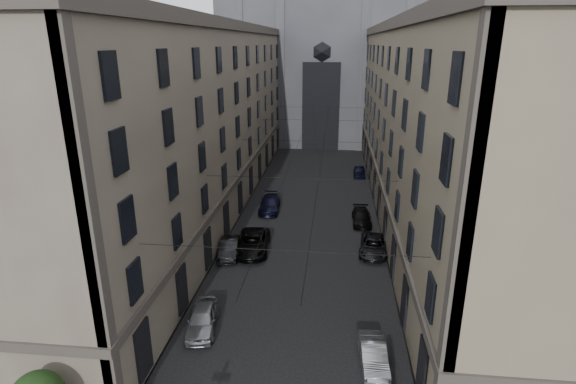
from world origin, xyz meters
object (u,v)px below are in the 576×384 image
(car_left_midnear, at_px, (229,248))
(car_left_far, at_px, (270,204))
(car_left_midfar, at_px, (253,243))
(car_right_midnear, at_px, (373,246))
(car_right_far, at_px, (359,171))
(car_right_near, at_px, (373,355))
(car_right_midfar, at_px, (362,217))
(car_left_near, at_px, (202,319))
(gothic_tower, at_px, (324,37))

(car_left_midnear, xyz_separation_m, car_left_far, (1.82, 10.82, 0.04))
(car_left_midfar, xyz_separation_m, car_right_midnear, (10.14, 0.70, -0.12))
(car_left_far, distance_m, car_right_midnear, 13.62)
(car_right_midnear, height_order, car_right_far, car_right_midnear)
(car_right_near, bearing_deg, car_left_midnear, 128.19)
(car_left_midfar, xyz_separation_m, car_right_midfar, (9.48, 7.23, -0.14))
(car_left_near, bearing_deg, car_right_midnear, 38.40)
(car_left_midfar, xyz_separation_m, car_left_far, (0.00, 9.78, -0.05))
(car_right_midnear, bearing_deg, car_left_midfar, -169.76)
(car_right_near, distance_m, car_right_midfar, 20.58)
(car_left_near, relative_size, car_left_far, 0.86)
(car_left_midnear, relative_size, car_right_near, 1.07)
(car_left_near, distance_m, car_right_far, 36.64)
(car_left_midnear, height_order, car_right_far, car_left_midnear)
(car_left_midnear, height_order, car_right_midfar, car_left_midnear)
(car_left_midnear, bearing_deg, car_right_far, 57.02)
(car_left_midnear, relative_size, car_left_far, 0.83)
(car_left_midnear, height_order, car_left_midfar, car_left_midfar)
(car_right_midnear, relative_size, car_right_far, 1.24)
(car_left_midfar, relative_size, car_right_far, 1.46)
(car_left_far, bearing_deg, car_left_near, -96.13)
(car_left_far, bearing_deg, gothic_tower, 81.06)
(gothic_tower, distance_m, car_left_near, 63.68)
(car_right_far, bearing_deg, car_left_midnear, -114.09)
(car_left_near, relative_size, car_right_far, 1.12)
(car_right_midfar, bearing_deg, car_right_far, 87.19)
(car_left_midfar, distance_m, car_right_midnear, 10.17)
(car_right_midfar, bearing_deg, car_left_near, -121.08)
(car_left_midfar, relative_size, car_right_midfar, 1.27)
(gothic_tower, distance_m, car_left_far, 43.89)
(car_right_midnear, bearing_deg, car_left_far, 144.45)
(car_right_midfar, bearing_deg, car_right_midnear, -85.21)
(car_left_far, xyz_separation_m, car_right_midfar, (9.48, -2.56, -0.08))
(car_right_midfar, bearing_deg, car_left_midnear, -144.80)
(car_right_midfar, bearing_deg, car_left_far, 163.94)
(car_left_midnear, xyz_separation_m, car_left_midfar, (1.82, 1.04, 0.09))
(car_left_midnear, distance_m, car_right_near, 16.45)
(car_left_far, height_order, car_right_midnear, car_left_far)
(gothic_tower, height_order, car_right_midfar, gothic_tower)
(gothic_tower, xyz_separation_m, car_left_near, (-5.35, -61.12, -17.06))
(car_right_midnear, bearing_deg, gothic_tower, 103.17)
(car_left_midnear, distance_m, car_right_far, 27.49)
(car_left_far, distance_m, car_right_near, 24.86)
(car_right_near, relative_size, car_right_midfar, 0.88)
(car_right_midnear, distance_m, car_right_midfar, 6.56)
(gothic_tower, height_order, car_left_near, gothic_tower)
(car_right_near, bearing_deg, car_right_midnear, 82.37)
(car_left_near, distance_m, car_right_near, 10.49)
(gothic_tower, bearing_deg, car_left_far, -95.96)
(car_right_midnear, bearing_deg, car_left_midnear, -165.44)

